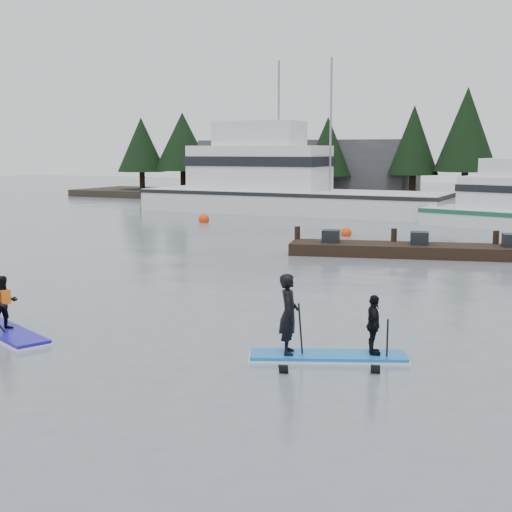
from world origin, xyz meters
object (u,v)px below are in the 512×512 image
at_px(floating_dock, 471,252).
at_px(paddleboard_solo, 5,315).
at_px(paddleboard_duo, 324,329).
at_px(fishing_boat_large, 283,199).

distance_m(floating_dock, paddleboard_solo, 18.40).
relative_size(paddleboard_solo, paddleboard_duo, 1.01).
bearing_deg(paddleboard_solo, floating_dock, 88.80).
distance_m(floating_dock, paddleboard_duo, 15.39).
relative_size(floating_dock, paddleboard_duo, 4.48).
xyz_separation_m(fishing_boat_large, floating_dock, (15.01, -15.43, -0.64)).
xyz_separation_m(paddleboard_solo, paddleboard_duo, (7.23, 1.42, 0.17)).
xyz_separation_m(floating_dock, paddleboard_solo, (-7.48, -16.81, 0.21)).
bearing_deg(paddleboard_solo, fishing_boat_large, 125.95).
height_order(fishing_boat_large, paddleboard_duo, fishing_boat_large).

